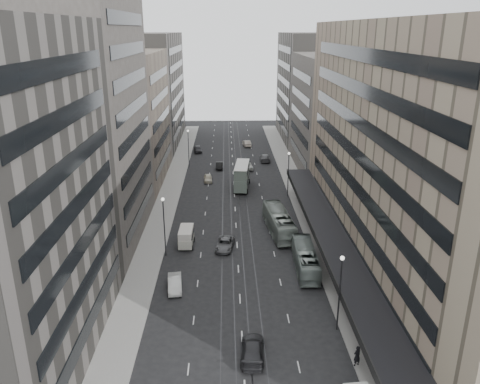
{
  "coord_description": "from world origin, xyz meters",
  "views": [
    {
      "loc": [
        -1.36,
        -45.07,
        28.99
      ],
      "look_at": [
        0.54,
        19.18,
        6.49
      ],
      "focal_mm": 35.0,
      "sensor_mm": 36.0,
      "label": 1
    }
  ],
  "objects": [
    {
      "name": "ground",
      "position": [
        0.0,
        0.0,
        0.0
      ],
      "size": [
        220.0,
        220.0,
        0.0
      ],
      "primitive_type": "plane",
      "color": "black",
      "rests_on": "ground"
    },
    {
      "name": "sidewalk_right",
      "position": [
        12.0,
        37.5,
        0.07
      ],
      "size": [
        4.0,
        125.0,
        0.15
      ],
      "primitive_type": "cube",
      "color": "gray",
      "rests_on": "ground"
    },
    {
      "name": "sidewalk_left",
      "position": [
        -12.0,
        37.5,
        0.07
      ],
      "size": [
        4.0,
        125.0,
        0.15
      ],
      "primitive_type": "cube",
      "color": "gray",
      "rests_on": "ground"
    },
    {
      "name": "department_store",
      "position": [
        21.45,
        8.0,
        14.95
      ],
      "size": [
        19.2,
        60.0,
        30.0
      ],
      "color": "gray",
      "rests_on": "ground"
    },
    {
      "name": "building_right_mid",
      "position": [
        21.5,
        52.0,
        12.0
      ],
      "size": [
        15.0,
        28.0,
        24.0
      ],
      "primitive_type": "cube",
      "color": "#49453F",
      "rests_on": "ground"
    },
    {
      "name": "building_right_far",
      "position": [
        21.5,
        82.0,
        14.0
      ],
      "size": [
        15.0,
        32.0,
        28.0
      ],
      "primitive_type": "cube",
      "color": "#5B5852",
      "rests_on": "ground"
    },
    {
      "name": "building_left_b",
      "position": [
        -21.5,
        19.0,
        17.0
      ],
      "size": [
        15.0,
        26.0,
        34.0
      ],
      "primitive_type": "cube",
      "color": "#49453F",
      "rests_on": "ground"
    },
    {
      "name": "building_left_c",
      "position": [
        -21.5,
        46.0,
        12.5
      ],
      "size": [
        15.0,
        28.0,
        25.0
      ],
      "primitive_type": "cube",
      "color": "gray",
      "rests_on": "ground"
    },
    {
      "name": "building_left_d",
      "position": [
        -21.5,
        79.0,
        14.0
      ],
      "size": [
        15.0,
        38.0,
        28.0
      ],
      "primitive_type": "cube",
      "color": "#5B5852",
      "rests_on": "ground"
    },
    {
      "name": "lamp_right_near",
      "position": [
        9.7,
        -5.0,
        5.2
      ],
      "size": [
        0.44,
        0.44,
        8.32
      ],
      "color": "#262628",
      "rests_on": "ground"
    },
    {
      "name": "lamp_right_far",
      "position": [
        9.7,
        35.0,
        5.2
      ],
      "size": [
        0.44,
        0.44,
        8.32
      ],
      "color": "#262628",
      "rests_on": "ground"
    },
    {
      "name": "lamp_left_near",
      "position": [
        -9.7,
        12.0,
        5.2
      ],
      "size": [
        0.44,
        0.44,
        8.32
      ],
      "color": "#262628",
      "rests_on": "ground"
    },
    {
      "name": "lamp_left_far",
      "position": [
        -9.7,
        55.0,
        5.2
      ],
      "size": [
        0.44,
        0.44,
        8.32
      ],
      "color": "#262628",
      "rests_on": "ground"
    },
    {
      "name": "bus_near",
      "position": [
        8.5,
        7.72,
        1.47
      ],
      "size": [
        2.81,
        10.6,
        2.93
      ],
      "primitive_type": "imported",
      "rotation": [
        0.0,
        0.0,
        3.11
      ],
      "color": "gray",
      "rests_on": "ground"
    },
    {
      "name": "bus_far",
      "position": [
        6.37,
        19.17,
        1.69
      ],
      "size": [
        4.08,
        12.39,
        3.39
      ],
      "primitive_type": "imported",
      "rotation": [
        0.0,
        0.0,
        3.24
      ],
      "color": "gray",
      "rests_on": "ground"
    },
    {
      "name": "double_decker",
      "position": [
        1.5,
        39.89,
        2.57
      ],
      "size": [
        3.42,
        8.9,
        4.75
      ],
      "rotation": [
        0.0,
        0.0,
        -0.1
      ],
      "color": "slate",
      "rests_on": "ground"
    },
    {
      "name": "panel_van",
      "position": [
        -7.15,
        14.95,
        1.45
      ],
      "size": [
        2.13,
        4.22,
        2.64
      ],
      "rotation": [
        0.0,
        0.0,
        -0.02
      ],
      "color": "beige",
      "rests_on": "ground"
    },
    {
      "name": "sedan_1",
      "position": [
        -7.59,
        3.34,
        0.74
      ],
      "size": [
        2.07,
        4.65,
        1.48
      ],
      "primitive_type": "imported",
      "rotation": [
        0.0,
        0.0,
        0.11
      ],
      "color": "silver",
      "rests_on": "ground"
    },
    {
      "name": "sedan_2",
      "position": [
        -1.73,
        13.89,
        0.69
      ],
      "size": [
        2.93,
        5.23,
        1.38
      ],
      "primitive_type": "imported",
      "rotation": [
        0.0,
        0.0,
        -0.13
      ],
      "color": "#555557",
      "rests_on": "ground"
    },
    {
      "name": "sedan_3",
      "position": [
        0.89,
        -8.93,
        0.78
      ],
      "size": [
        2.61,
        5.52,
        1.56
      ],
      "primitive_type": "imported",
      "rotation": [
        0.0,
        0.0,
        3.06
      ],
      "color": "#262628",
      "rests_on": "ground"
    },
    {
      "name": "sedan_4",
      "position": [
        -5.13,
        44.29,
        0.69
      ],
      "size": [
        1.87,
        4.14,
        1.38
      ],
      "primitive_type": "imported",
      "rotation": [
        0.0,
        0.0,
        0.06
      ],
      "color": "#B4AC95",
      "rests_on": "ground"
    },
    {
      "name": "sedan_5",
      "position": [
        -2.97,
        53.37,
        0.69
      ],
      "size": [
        1.54,
        4.21,
        1.38
      ],
      "primitive_type": "imported",
      "rotation": [
        0.0,
        0.0,
        -0.02
      ],
      "color": "black",
      "rests_on": "ground"
    },
    {
      "name": "sedan_6",
      "position": [
        2.93,
        53.0,
        0.74
      ],
      "size": [
        2.93,
        5.54,
        1.48
      ],
      "primitive_type": "imported",
      "rotation": [
        0.0,
        0.0,
        3.23
      ],
      "color": "silver",
      "rests_on": "ground"
    },
    {
      "name": "sedan_7",
      "position": [
        7.47,
        59.29,
        0.81
      ],
      "size": [
        2.41,
        5.64,
        1.62
      ],
      "primitive_type": "imported",
      "rotation": [
        0.0,
        0.0,
        3.12
      ],
      "color": "#515153",
      "rests_on": "ground"
    },
    {
      "name": "sedan_8",
      "position": [
        -8.5,
        68.02,
        0.79
      ],
      "size": [
        2.5,
        4.88,
        1.59
      ],
      "primitive_type": "imported",
      "rotation": [
        0.0,
        0.0,
        0.14
      ],
      "color": "#29292C",
      "rests_on": "ground"
    },
    {
      "name": "sedan_9",
      "position": [
        3.94,
        73.93,
        0.77
      ],
      "size": [
        2.26,
        4.85,
        1.54
      ],
      "primitive_type": "imported",
      "rotation": [
        0.0,
        0.0,
        3.28
      ],
      "color": "#B8A898",
      "rests_on": "ground"
    },
    {
      "name": "pedestrian",
      "position": [
        10.2,
        -10.59,
        1.17
      ],
      "size": [
        0.88,
        0.76,
        2.04
      ],
      "primitive_type": "imported",
      "rotation": [
        0.0,
        0.0,
        3.58
      ],
      "color": "black",
      "rests_on": "sidewalk_right"
    }
  ]
}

